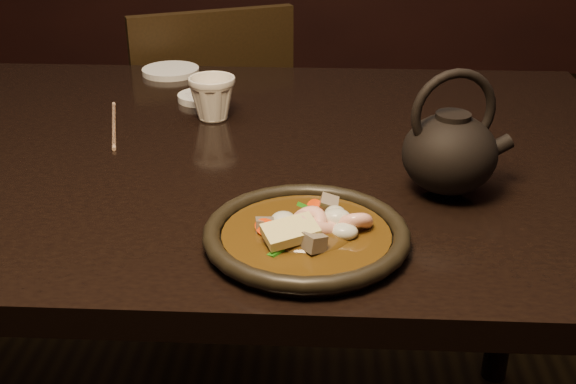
{
  "coord_description": "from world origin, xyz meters",
  "views": [
    {
      "loc": [
        0.29,
        -1.06,
        1.19
      ],
      "look_at": [
        0.24,
        -0.26,
        0.8
      ],
      "focal_mm": 45.0,
      "sensor_mm": 36.0,
      "label": 1
    }
  ],
  "objects_px": {
    "plate": "(306,236)",
    "teapot": "(450,149)",
    "chair": "(207,152)",
    "table": "(148,188)",
    "tea_cup": "(212,97)"
  },
  "relations": [
    {
      "from": "table",
      "to": "plate",
      "type": "height_order",
      "value": "plate"
    },
    {
      "from": "chair",
      "to": "plate",
      "type": "distance_m",
      "value": 1.05
    },
    {
      "from": "chair",
      "to": "teapot",
      "type": "relative_size",
      "value": 4.91
    },
    {
      "from": "table",
      "to": "plate",
      "type": "distance_m",
      "value": 0.42
    },
    {
      "from": "chair",
      "to": "teapot",
      "type": "bearing_deg",
      "value": 96.7
    },
    {
      "from": "tea_cup",
      "to": "teapot",
      "type": "distance_m",
      "value": 0.46
    },
    {
      "from": "chair",
      "to": "plate",
      "type": "bearing_deg",
      "value": 82.87
    },
    {
      "from": "chair",
      "to": "table",
      "type": "bearing_deg",
      "value": 67.77
    },
    {
      "from": "plate",
      "to": "teapot",
      "type": "distance_m",
      "value": 0.25
    },
    {
      "from": "teapot",
      "to": "tea_cup",
      "type": "bearing_deg",
      "value": 126.51
    },
    {
      "from": "plate",
      "to": "teapot",
      "type": "xyz_separation_m",
      "value": [
        0.19,
        0.15,
        0.05
      ]
    },
    {
      "from": "table",
      "to": "chair",
      "type": "relative_size",
      "value": 1.89
    },
    {
      "from": "plate",
      "to": "teapot",
      "type": "height_order",
      "value": "teapot"
    },
    {
      "from": "teapot",
      "to": "chair",
      "type": "bearing_deg",
      "value": 103.95
    },
    {
      "from": "plate",
      "to": "teapot",
      "type": "relative_size",
      "value": 1.44
    }
  ]
}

